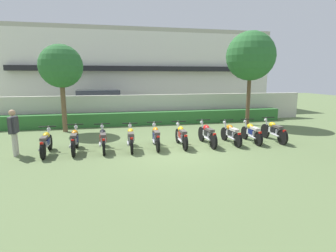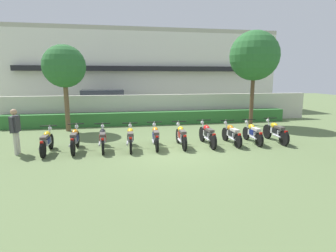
% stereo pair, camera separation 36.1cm
% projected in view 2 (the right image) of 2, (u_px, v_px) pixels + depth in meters
% --- Properties ---
extents(ground, '(60.00, 60.00, 0.00)m').
position_uv_depth(ground, '(173.00, 151.00, 10.06)').
color(ground, '#607547').
extents(building, '(21.36, 6.50, 6.32)m').
position_uv_depth(building, '(140.00, 71.00, 23.07)').
color(building, white).
rests_on(building, ground).
extents(compound_wall, '(20.29, 0.30, 1.67)m').
position_uv_depth(compound_wall, '(151.00, 109.00, 16.30)').
color(compound_wall, beige).
rests_on(compound_wall, ground).
extents(hedge_row, '(16.23, 0.70, 0.73)m').
position_uv_depth(hedge_row, '(153.00, 118.00, 15.71)').
color(hedge_row, '#337033').
rests_on(hedge_row, ground).
extents(parked_car, '(4.56, 2.20, 1.89)m').
position_uv_depth(parked_car, '(105.00, 104.00, 17.93)').
color(parked_car, silver).
rests_on(parked_car, ground).
extents(tree_near_inspector, '(2.09, 2.09, 4.29)m').
position_uv_depth(tree_near_inspector, '(64.00, 67.00, 13.26)').
color(tree_near_inspector, brown).
rests_on(tree_near_inspector, ground).
extents(tree_far_side, '(2.71, 2.71, 5.23)m').
position_uv_depth(tree_far_side, '(254.00, 56.00, 14.83)').
color(tree_far_side, brown).
rests_on(tree_far_side, ground).
extents(motorcycle_in_row_0, '(0.60, 1.80, 0.95)m').
position_uv_depth(motorcycle_in_row_0, '(47.00, 141.00, 9.77)').
color(motorcycle_in_row_0, black).
rests_on(motorcycle_in_row_0, ground).
extents(motorcycle_in_row_1, '(0.60, 1.87, 0.97)m').
position_uv_depth(motorcycle_in_row_1, '(75.00, 139.00, 10.05)').
color(motorcycle_in_row_1, black).
rests_on(motorcycle_in_row_1, ground).
extents(motorcycle_in_row_2, '(0.60, 1.89, 0.95)m').
position_uv_depth(motorcycle_in_row_2, '(103.00, 138.00, 10.23)').
color(motorcycle_in_row_2, black).
rests_on(motorcycle_in_row_2, ground).
extents(motorcycle_in_row_3, '(0.60, 1.83, 0.96)m').
position_uv_depth(motorcycle_in_row_3, '(130.00, 138.00, 10.33)').
color(motorcycle_in_row_3, black).
rests_on(motorcycle_in_row_3, ground).
extents(motorcycle_in_row_4, '(0.60, 1.84, 0.96)m').
position_uv_depth(motorcycle_in_row_4, '(156.00, 136.00, 10.53)').
color(motorcycle_in_row_4, black).
rests_on(motorcycle_in_row_4, ground).
extents(motorcycle_in_row_5, '(0.60, 1.82, 0.96)m').
position_uv_depth(motorcycle_in_row_5, '(181.00, 136.00, 10.69)').
color(motorcycle_in_row_5, black).
rests_on(motorcycle_in_row_5, ground).
extents(motorcycle_in_row_6, '(0.60, 1.96, 0.97)m').
position_uv_depth(motorcycle_in_row_6, '(207.00, 134.00, 10.91)').
color(motorcycle_in_row_6, black).
rests_on(motorcycle_in_row_6, ground).
extents(motorcycle_in_row_7, '(0.60, 1.82, 0.94)m').
position_uv_depth(motorcycle_in_row_7, '(232.00, 134.00, 11.06)').
color(motorcycle_in_row_7, black).
rests_on(motorcycle_in_row_7, ground).
extents(motorcycle_in_row_8, '(0.60, 1.79, 0.94)m').
position_uv_depth(motorcycle_in_row_8, '(253.00, 133.00, 11.26)').
color(motorcycle_in_row_8, black).
rests_on(motorcycle_in_row_8, ground).
extents(motorcycle_in_row_9, '(0.60, 1.95, 0.97)m').
position_uv_depth(motorcycle_in_row_9, '(276.00, 131.00, 11.44)').
color(motorcycle_in_row_9, black).
rests_on(motorcycle_in_row_9, ground).
extents(inspector_person, '(0.22, 0.66, 1.63)m').
position_uv_depth(inspector_person, '(15.00, 128.00, 9.57)').
color(inspector_person, beige).
rests_on(inspector_person, ground).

